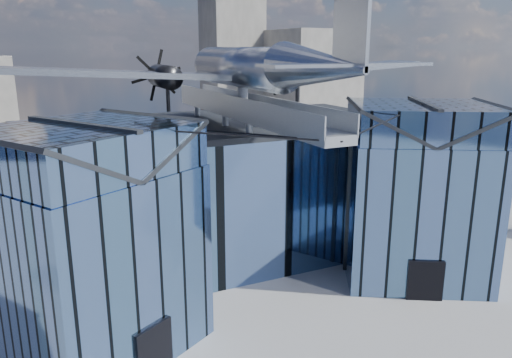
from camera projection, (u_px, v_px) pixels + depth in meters
name	position (u px, v px, depth m)	size (l,w,h in m)	color
ground_plane	(270.00, 296.00, 31.46)	(120.00, 120.00, 0.00)	gray
museum	(233.00, 189.00, 35.12)	(32.88, 24.50, 17.60)	#4D6E9D
bg_towers	(124.00, 84.00, 73.55)	(77.00, 24.50, 26.00)	gray
tree_side_e	(476.00, 188.00, 42.00)	(4.59, 4.59, 5.56)	#352015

